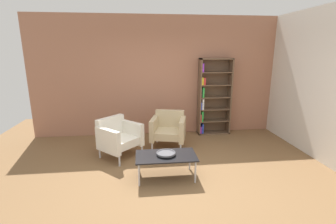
# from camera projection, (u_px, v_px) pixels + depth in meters

# --- Properties ---
(ground_plane) EXTENTS (8.32, 8.32, 0.00)m
(ground_plane) POSITION_uv_depth(u_px,v_px,m) (178.00, 180.00, 4.05)
(ground_plane) COLOR brown
(brick_back_panel) EXTENTS (6.40, 0.12, 2.90)m
(brick_back_panel) POSITION_uv_depth(u_px,v_px,m) (164.00, 77.00, 6.06)
(brick_back_panel) COLOR #A87056
(brick_back_panel) RESTS_ON ground_plane
(plaster_right_partition) EXTENTS (0.12, 5.20, 2.90)m
(plaster_right_partition) POSITION_uv_depth(u_px,v_px,m) (325.00, 85.00, 4.58)
(plaster_right_partition) COLOR silver
(plaster_right_partition) RESTS_ON ground_plane
(bookshelf_tall) EXTENTS (0.80, 0.30, 1.90)m
(bookshelf_tall) POSITION_uv_depth(u_px,v_px,m) (212.00, 97.00, 6.12)
(bookshelf_tall) COLOR brown
(bookshelf_tall) RESTS_ON ground_plane
(coffee_table_low) EXTENTS (1.00, 0.56, 0.40)m
(coffee_table_low) POSITION_uv_depth(u_px,v_px,m) (166.00, 157.00, 4.04)
(coffee_table_low) COLOR black
(coffee_table_low) RESTS_ON ground_plane
(decorative_bowl) EXTENTS (0.32, 0.32, 0.05)m
(decorative_bowl) POSITION_uv_depth(u_px,v_px,m) (166.00, 153.00, 4.02)
(decorative_bowl) COLOR #4C4C51
(decorative_bowl) RESTS_ON coffee_table_low
(armchair_by_bookshelf) EXTENTS (0.85, 0.81, 0.78)m
(armchair_by_bookshelf) POSITION_uv_depth(u_px,v_px,m) (169.00, 129.00, 5.35)
(armchair_by_bookshelf) COLOR #C6B289
(armchair_by_bookshelf) RESTS_ON ground_plane
(armchair_corner_red) EXTENTS (0.95, 0.95, 0.78)m
(armchair_corner_red) POSITION_uv_depth(u_px,v_px,m) (118.00, 137.00, 4.86)
(armchair_corner_red) COLOR white
(armchair_corner_red) RESTS_ON ground_plane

